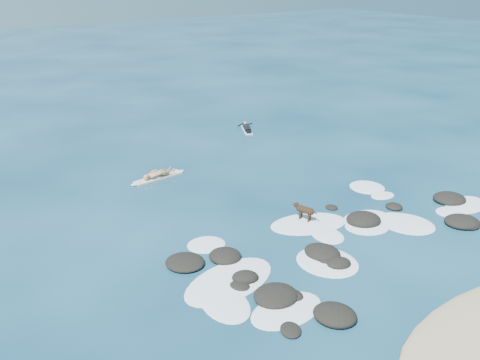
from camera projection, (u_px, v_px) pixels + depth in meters
ground at (322, 226)px, 21.23m from camera, size 160.00×160.00×0.00m
reef_rocks at (346, 246)px, 19.45m from camera, size 13.93×6.84×0.53m
breaking_foam at (332, 240)px, 20.13m from camera, size 14.95×7.21×0.12m
standing_surfer_rig at (158, 165)px, 25.63m from camera, size 3.03×0.82×1.72m
paddling_surfer_rig at (247, 128)px, 33.28m from camera, size 1.40×2.09×0.38m
dog at (304, 210)px, 21.43m from camera, size 0.51×1.14×0.74m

